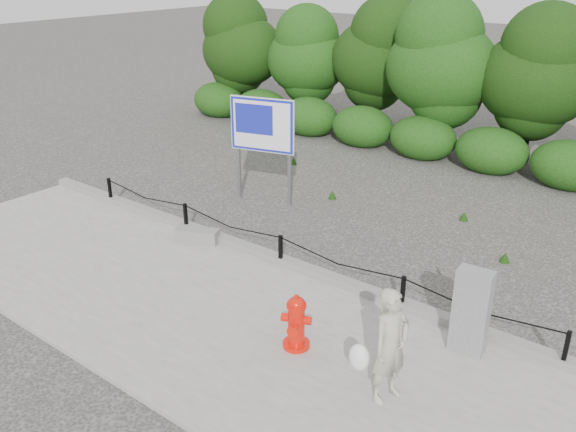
# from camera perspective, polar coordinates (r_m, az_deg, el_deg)

# --- Properties ---
(ground) EXTENTS (90.00, 90.00, 0.00)m
(ground) POSITION_cam_1_polar(r_m,az_deg,el_deg) (11.36, -0.69, -4.93)
(ground) COLOR #2D2B28
(ground) RESTS_ON ground
(sidewalk) EXTENTS (14.00, 4.00, 0.08)m
(sidewalk) POSITION_cam_1_polar(r_m,az_deg,el_deg) (10.06, -7.87, -8.96)
(sidewalk) COLOR gray
(sidewalk) RESTS_ON ground
(curb) EXTENTS (14.00, 0.22, 0.14)m
(curb) POSITION_cam_1_polar(r_m,az_deg,el_deg) (11.32, -0.54, -4.17)
(curb) COLOR slate
(curb) RESTS_ON sidewalk
(chain_barrier) EXTENTS (10.06, 0.06, 0.60)m
(chain_barrier) POSITION_cam_1_polar(r_m,az_deg,el_deg) (11.15, -0.70, -2.86)
(chain_barrier) COLOR black
(chain_barrier) RESTS_ON sidewalk
(treeline) EXTENTS (20.24, 3.54, 4.37)m
(treeline) POSITION_cam_1_polar(r_m,az_deg,el_deg) (18.10, 17.71, 12.94)
(treeline) COLOR black
(treeline) RESTS_ON ground
(fire_hydrant) EXTENTS (0.53, 0.53, 0.86)m
(fire_hydrant) POSITION_cam_1_polar(r_m,az_deg,el_deg) (8.91, 0.77, -9.95)
(fire_hydrant) COLOR red
(fire_hydrant) RESTS_ON sidewalk
(pedestrian) EXTENTS (0.75, 0.65, 1.58)m
(pedestrian) POSITION_cam_1_polar(r_m,az_deg,el_deg) (7.90, 9.37, -11.97)
(pedestrian) COLOR #A1A18A
(pedestrian) RESTS_ON sidewalk
(concrete_block) EXTENTS (0.91, 0.62, 0.28)m
(concrete_block) POSITION_cam_1_polar(r_m,az_deg,el_deg) (12.27, -8.51, -1.81)
(concrete_block) COLOR slate
(concrete_block) RESTS_ON sidewalk
(utility_cabinet) EXTENTS (0.52, 0.37, 1.43)m
(utility_cabinet) POSITION_cam_1_polar(r_m,az_deg,el_deg) (9.10, 16.78, -8.51)
(utility_cabinet) COLOR gray
(utility_cabinet) RESTS_ON sidewalk
(advertising_sign) EXTENTS (1.50, 0.49, 2.46)m
(advertising_sign) POSITION_cam_1_polar(r_m,az_deg,el_deg) (13.84, -2.43, 8.07)
(advertising_sign) COLOR slate
(advertising_sign) RESTS_ON ground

